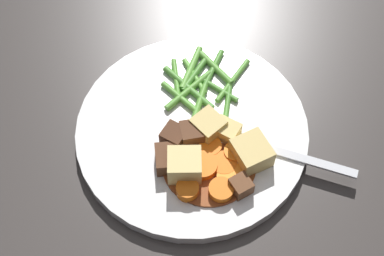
{
  "coord_description": "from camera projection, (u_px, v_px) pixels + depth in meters",
  "views": [
    {
      "loc": [
        0.34,
        -0.03,
        0.58
      ],
      "look_at": [
        0.0,
        0.0,
        0.02
      ],
      "focal_mm": 53.99,
      "sensor_mm": 36.0,
      "label": 1
    }
  ],
  "objects": [
    {
      "name": "ground_plane",
      "position": [
        192.0,
        135.0,
        0.68
      ],
      "size": [
        3.0,
        3.0,
        0.0
      ],
      "primitive_type": "plane",
      "color": "#383330"
    },
    {
      "name": "dinner_plate",
      "position": [
        192.0,
        131.0,
        0.67
      ],
      "size": [
        0.27,
        0.27,
        0.02
      ],
      "primitive_type": "cylinder",
      "color": "white",
      "rests_on": "ground_plane"
    },
    {
      "name": "stew_sauce",
      "position": [
        209.0,
        163.0,
        0.64
      ],
      "size": [
        0.11,
        0.11,
        0.0
      ],
      "primitive_type": "cylinder",
      "color": "brown",
      "rests_on": "dinner_plate"
    },
    {
      "name": "carrot_slice_0",
      "position": [
        188.0,
        190.0,
        0.62
      ],
      "size": [
        0.03,
        0.03,
        0.01
      ],
      "primitive_type": "cylinder",
      "rotation": [
        0.0,
        0.0,
        5.48
      ],
      "color": "orange",
      "rests_on": "dinner_plate"
    },
    {
      "name": "carrot_slice_1",
      "position": [
        235.0,
        153.0,
        0.64
      ],
      "size": [
        0.03,
        0.03,
        0.01
      ],
      "primitive_type": "cylinder",
      "rotation": [
        0.0,
        0.0,
        3.4
      ],
      "color": "orange",
      "rests_on": "dinner_plate"
    },
    {
      "name": "carrot_slice_2",
      "position": [
        210.0,
        147.0,
        0.64
      ],
      "size": [
        0.03,
        0.03,
        0.01
      ],
      "primitive_type": "cylinder",
      "rotation": [
        0.0,
        0.0,
        4.43
      ],
      "color": "orange",
      "rests_on": "dinner_plate"
    },
    {
      "name": "carrot_slice_3",
      "position": [
        221.0,
        190.0,
        0.62
      ],
      "size": [
        0.03,
        0.03,
        0.01
      ],
      "primitive_type": "cylinder",
      "rotation": [
        0.0,
        0.0,
        6.2
      ],
      "color": "orange",
      "rests_on": "dinner_plate"
    },
    {
      "name": "carrot_slice_4",
      "position": [
        232.0,
        178.0,
        0.62
      ],
      "size": [
        0.04,
        0.04,
        0.01
      ],
      "primitive_type": "cylinder",
      "rotation": [
        0.0,
        0.0,
        2.94
      ],
      "color": "orange",
      "rests_on": "dinner_plate"
    },
    {
      "name": "carrot_slice_5",
      "position": [
        203.0,
        166.0,
        0.63
      ],
      "size": [
        0.05,
        0.05,
        0.01
      ],
      "primitive_type": "cylinder",
      "rotation": [
        0.0,
        0.0,
        5.53
      ],
      "color": "orange",
      "rests_on": "dinner_plate"
    },
    {
      "name": "carrot_slice_6",
      "position": [
        224.0,
        164.0,
        0.63
      ],
      "size": [
        0.04,
        0.04,
        0.01
      ],
      "primitive_type": "cylinder",
      "rotation": [
        0.0,
        0.0,
        5.23
      ],
      "color": "orange",
      "rests_on": "dinner_plate"
    },
    {
      "name": "potato_chunk_0",
      "position": [
        208.0,
        126.0,
        0.65
      ],
      "size": [
        0.04,
        0.04,
        0.03
      ],
      "primitive_type": "cube",
      "rotation": [
        0.0,
        0.0,
        0.66
      ],
      "color": "#DBBC6B",
      "rests_on": "dinner_plate"
    },
    {
      "name": "potato_chunk_1",
      "position": [
        226.0,
        131.0,
        0.65
      ],
      "size": [
        0.04,
        0.04,
        0.02
      ],
      "primitive_type": "cube",
      "rotation": [
        0.0,
        0.0,
        4.11
      ],
      "color": "#DBBC6B",
      "rests_on": "dinner_plate"
    },
    {
      "name": "potato_chunk_2",
      "position": [
        185.0,
        166.0,
        0.62
      ],
      "size": [
        0.04,
        0.04,
        0.03
      ],
      "primitive_type": "cube",
      "rotation": [
        0.0,
        0.0,
        3.07
      ],
      "color": "#E5CC7A",
      "rests_on": "dinner_plate"
    },
    {
      "name": "potato_chunk_3",
      "position": [
        252.0,
        153.0,
        0.63
      ],
      "size": [
        0.05,
        0.05,
        0.03
      ],
      "primitive_type": "cube",
      "rotation": [
        0.0,
        0.0,
        5.1
      ],
      "color": "#DBBC6B",
      "rests_on": "dinner_plate"
    },
    {
      "name": "meat_chunk_0",
      "position": [
        196.0,
        134.0,
        0.65
      ],
      "size": [
        0.03,
        0.03,
        0.02
      ],
      "primitive_type": "cube",
      "rotation": [
        0.0,
        0.0,
        3.25
      ],
      "color": "#56331E",
      "rests_on": "dinner_plate"
    },
    {
      "name": "meat_chunk_1",
      "position": [
        167.0,
        159.0,
        0.63
      ],
      "size": [
        0.03,
        0.03,
        0.02
      ],
      "primitive_type": "cube",
      "rotation": [
        0.0,
        0.0,
        1.59
      ],
      "color": "#56331E",
      "rests_on": "dinner_plate"
    },
    {
      "name": "meat_chunk_2",
      "position": [
        241.0,
        186.0,
        0.61
      ],
      "size": [
        0.03,
        0.03,
        0.02
      ],
      "primitive_type": "cube",
      "rotation": [
        0.0,
        0.0,
        0.45
      ],
      "color": "brown",
      "rests_on": "dinner_plate"
    },
    {
      "name": "meat_chunk_3",
      "position": [
        174.0,
        137.0,
        0.64
      ],
      "size": [
        0.03,
        0.03,
        0.02
      ],
      "primitive_type": "cube",
      "rotation": [
        0.0,
        0.0,
        2.53
      ],
      "color": "#4C2B19",
      "rests_on": "dinner_plate"
    },
    {
      "name": "green_bean_0",
      "position": [
        185.0,
        88.0,
        0.69
      ],
      "size": [
        0.07,
        0.06,
        0.01
      ],
      "primitive_type": "cylinder",
      "rotation": [
        0.0,
        1.57,
        3.83
      ],
      "color": "#4C8E33",
      "rests_on": "dinner_plate"
    },
    {
      "name": "green_bean_1",
      "position": [
        198.0,
        107.0,
        0.67
      ],
      "size": [
        0.06,
        0.03,
        0.01
      ],
      "primitive_type": "cylinder",
      "rotation": [
        0.0,
        1.57,
        2.79
      ],
      "color": "#599E38",
      "rests_on": "dinner_plate"
    },
    {
      "name": "green_bean_2",
      "position": [
        180.0,
        97.0,
        0.68
      ],
      "size": [
        0.05,
        0.04,
        0.01
      ],
      "primitive_type": "cylinder",
      "rotation": [
        0.0,
        1.57,
        3.85
      ],
      "color": "#599E38",
      "rests_on": "dinner_plate"
    },
    {
      "name": "green_bean_3",
      "position": [
        195.0,
        76.0,
        0.7
      ],
      "size": [
        0.05,
        0.03,
        0.01
      ],
      "primitive_type": "cylinder",
      "rotation": [
        0.0,
        1.57,
        3.52
      ],
      "color": "#66AD42",
      "rests_on": "dinner_plate"
    },
    {
      "name": "green_bean_4",
      "position": [
        212.0,
        71.0,
        0.7
      ],
      "size": [
        0.06,
        0.04,
        0.01
      ],
      "primitive_type": "cylinder",
      "rotation": [
        0.0,
        1.57,
        2.67
      ],
      "color": "#4C8E33",
      "rests_on": "dinner_plate"
    },
    {
      "name": "green_bean_5",
      "position": [
        191.0,
        90.0,
        0.69
      ],
      "size": [
        0.05,
        0.06,
        0.01
      ],
      "primitive_type": "cylinder",
      "rotation": [
        0.0,
        1.57,
        2.28
      ],
      "color": "#599E38",
      "rests_on": "dinner_plate"
    },
    {
      "name": "green_bean_6",
      "position": [
        219.0,
        90.0,
        0.69
      ],
      "size": [
        0.04,
        0.04,
        0.01
      ],
      "primitive_type": "cylinder",
      "rotation": [
        0.0,
        1.57,
        3.99
      ],
      "color": "#4C8E33",
      "rests_on": "dinner_plate"
    },
    {
      "name": "green_bean_7",
      "position": [
        227.0,
        105.0,
        0.68
      ],
      "size": [
        0.05,
        0.02,
        0.01
      ],
      "primitive_type": "cylinder",
      "rotation": [
        0.0,
        1.57,
        2.91
      ],
      "color": "#4C8E33",
      "rests_on": "dinner_plate"
    },
    {
      "name": "green_bean_8",
      "position": [
        194.0,
        75.0,
        0.7
      ],
      "size": [
        0.05,
        0.04,
        0.01
      ],
      "primitive_type": "cylinder",
      "rotation": [
        0.0,
        1.57,
        2.52
      ],
      "color": "#4C8E33",
      "rests_on": "dinner_plate"
    },
    {
      "name": "green_bean_9",
      "position": [
        191.0,
        68.0,
        0.7
      ],
      "size": [
        0.06,
        0.03,
        0.01
      ],
      "primitive_type": "cylinder",
      "rotation": [
        0.0,
        1.57,
        2.72
      ],
      "color": "#66AD42",
      "rests_on": "dinner_plate"
    },
    {
      "name": "green_bean_10",
      "position": [
        233.0,
        80.0,
        0.69
      ],
      "size": [
        0.06,
        0.05,
        0.01
      ],
      "primitive_type": "cylinder",
      "rotation": [
        0.0,
        1.57,
        2.48
      ],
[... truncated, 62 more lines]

